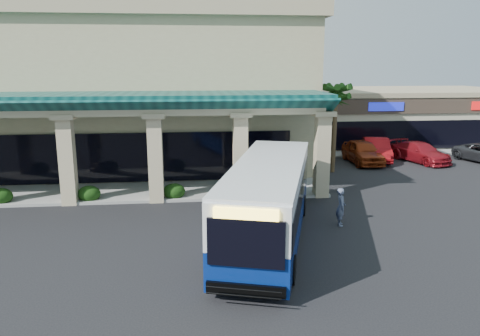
{
  "coord_description": "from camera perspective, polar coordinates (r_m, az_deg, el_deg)",
  "views": [
    {
      "loc": [
        -1.22,
        -19.29,
        7.2
      ],
      "look_at": [
        1.25,
        3.1,
        2.2
      ],
      "focal_mm": 35.0,
      "sensor_mm": 36.0,
      "label": 1
    }
  ],
  "objects": [
    {
      "name": "ground",
      "position": [
        20.63,
        -2.54,
        -7.93
      ],
      "size": [
        110.0,
        110.0,
        0.0
      ],
      "primitive_type": "plane",
      "color": "black"
    },
    {
      "name": "main_building",
      "position": [
        35.97,
        -17.41,
        9.53
      ],
      "size": [
        30.8,
        14.8,
        11.35
      ],
      "primitive_type": null,
      "color": "tan",
      "rests_on": "ground"
    },
    {
      "name": "arcade",
      "position": [
        27.3,
        -20.61,
        2.54
      ],
      "size": [
        30.0,
        6.2,
        5.7
      ],
      "primitive_type": null,
      "color": "#093A39",
      "rests_on": "ground"
    },
    {
      "name": "strip_mall",
      "position": [
        47.6,
        17.65,
        6.21
      ],
      "size": [
        22.5,
        12.5,
        4.9
      ],
      "primitive_type": null,
      "color": "beige",
      "rests_on": "ground"
    },
    {
      "name": "palm_0",
      "position": [
        32.05,
        11.45,
        5.28
      ],
      "size": [
        2.4,
        2.4,
        6.6
      ],
      "primitive_type": null,
      "color": "#173B0F",
      "rests_on": "ground"
    },
    {
      "name": "palm_1",
      "position": [
        35.24,
        11.51,
        5.26
      ],
      "size": [
        2.4,
        2.4,
        5.8
      ],
      "primitive_type": null,
      "color": "#173B0F",
      "rests_on": "ground"
    },
    {
      "name": "broadleaf_tree",
      "position": [
        39.56,
        6.51,
        5.48
      ],
      "size": [
        2.6,
        2.6,
        4.81
      ],
      "primitive_type": null,
      "color": "black",
      "rests_on": "ground"
    },
    {
      "name": "transit_bus",
      "position": [
        19.38,
        3.52,
        -4.15
      ],
      "size": [
        6.03,
        12.12,
        3.3
      ],
      "primitive_type": null,
      "rotation": [
        0.0,
        0.0,
        -0.29
      ],
      "color": "navy",
      "rests_on": "ground"
    },
    {
      "name": "pedestrian",
      "position": [
        21.8,
        12.2,
        -4.65
      ],
      "size": [
        0.53,
        0.7,
        1.75
      ],
      "primitive_type": "imported",
      "rotation": [
        0.0,
        0.0,
        1.38
      ],
      "color": "slate",
      "rests_on": "ground"
    },
    {
      "name": "car_silver",
      "position": [
        35.91,
        14.73,
        1.94
      ],
      "size": [
        2.12,
        5.1,
        1.73
      ],
      "primitive_type": "imported",
      "rotation": [
        0.0,
        0.0,
        -0.02
      ],
      "color": "maroon",
      "rests_on": "ground"
    },
    {
      "name": "car_white",
      "position": [
        37.23,
        16.27,
        2.2
      ],
      "size": [
        3.08,
        5.48,
        1.71
      ],
      "primitive_type": "imported",
      "rotation": [
        0.0,
        0.0,
        -0.26
      ],
      "color": "maroon",
      "rests_on": "ground"
    },
    {
      "name": "car_red",
      "position": [
        37.69,
        21.1,
        1.8
      ],
      "size": [
        3.54,
        5.48,
        1.48
      ],
      "primitive_type": "imported",
      "rotation": [
        0.0,
        0.0,
        0.32
      ],
      "color": "maroon",
      "rests_on": "ground"
    }
  ]
}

